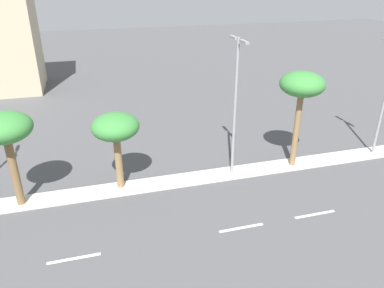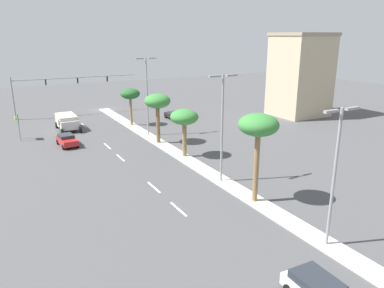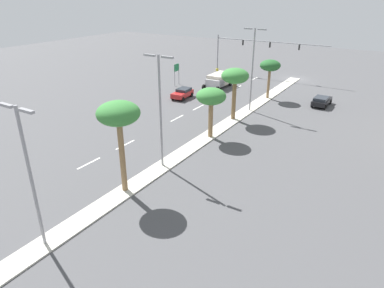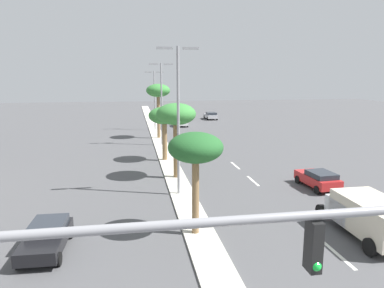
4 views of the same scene
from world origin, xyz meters
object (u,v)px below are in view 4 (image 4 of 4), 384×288
Objects in this scene: street_lamp_rear at (161,98)px; sedan_black_center at (47,237)px; palm_tree_rear at (164,117)px; street_lamp_inboard at (178,110)px; palm_tree_trailing at (176,116)px; palm_tree_front at (158,92)px; box_truck at (369,215)px; palm_tree_near at (196,150)px; sedan_silver_outboard at (211,115)px; sedan_red_trailing at (318,179)px; sedan_white_front at (181,122)px; street_lamp_left at (155,95)px.

sedan_black_center is (-8.02, -26.40, -5.24)m from street_lamp_rear.
street_lamp_inboard reaches higher than palm_tree_rear.
palm_tree_front reaches higher than palm_tree_trailing.
palm_tree_near is at bearing 168.98° from box_truck.
sedan_silver_outboard is at bearing 73.47° from palm_tree_trailing.
street_lamp_inboard reaches higher than sedan_red_trailing.
sedan_white_front reaches higher than sedan_black_center.
palm_tree_rear is 8.38m from street_lamp_rear.
street_lamp_rear is 28.41m from sedan_silver_outboard.
sedan_red_trailing is at bearing -66.59° from palm_tree_front.
palm_tree_trailing is 14.85m from sedan_black_center.
street_lamp_left is (-0.06, 12.68, -0.44)m from street_lamp_rear.
palm_tree_trailing is 14.78m from street_lamp_rear.
palm_tree_near is 42.89m from sedan_white_front.
street_lamp_inboard reaches higher than sedan_black_center.
street_lamp_rear reaches higher than sedan_black_center.
palm_tree_rear is 35.91m from sedan_silver_outboard.
palm_tree_near is at bearing -90.77° from street_lamp_rear.
street_lamp_rear is at bearing 87.10° from palm_tree_rear.
palm_tree_near reaches higher than box_truck.
street_lamp_inboard is 31.76m from street_lamp_left.
palm_tree_rear is 1.35× the size of sedan_red_trailing.
palm_tree_front is 1.25× the size of box_truck.
palm_tree_near is 1.34× the size of sedan_black_center.
palm_tree_rear is at bearing 93.48° from palm_tree_trailing.
palm_tree_trailing is at bearing -98.56° from sedan_white_front.
sedan_white_front is 44.40m from box_truck.
palm_tree_rear reaches higher than sedan_white_front.
box_truck is at bearing -93.22° from sedan_silver_outboard.
palm_tree_front is 13.65m from sedan_white_front.
street_lamp_rear is 29.39m from box_truck.
sedan_red_trailing is at bearing 30.93° from palm_tree_near.
palm_tree_front reaches higher than box_truck.
palm_tree_front is 0.81× the size of street_lamp_left.
palm_tree_near is 25.84m from street_lamp_rear.
street_lamp_inboard is at bearing 43.90° from sedan_black_center.
street_lamp_left reaches higher than sedan_red_trailing.
palm_tree_trailing is 19.90m from palm_tree_front.
sedan_black_center is (-7.67, -0.59, -4.08)m from palm_tree_near.
street_lamp_left is 2.05× the size of sedan_silver_outboard.
sedan_silver_outboard is (11.92, 12.60, -4.76)m from street_lamp_left.
sedan_red_trailing is (10.88, 6.52, -4.05)m from palm_tree_near.
palm_tree_near is at bearing -89.76° from palm_tree_rear.
street_lamp_inboard is 2.35× the size of sedan_silver_outboard.
street_lamp_inboard is at bearing -89.85° from palm_tree_rear.
box_truck is (-1.65, -8.32, 0.48)m from sedan_red_trailing.
sedan_silver_outboard is at bearing 46.57° from street_lamp_left.
palm_tree_front reaches higher than sedan_white_front.
sedan_white_front is at bearing 81.44° from palm_tree_trailing.
sedan_white_front is at bearing 78.36° from palm_tree_rear.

